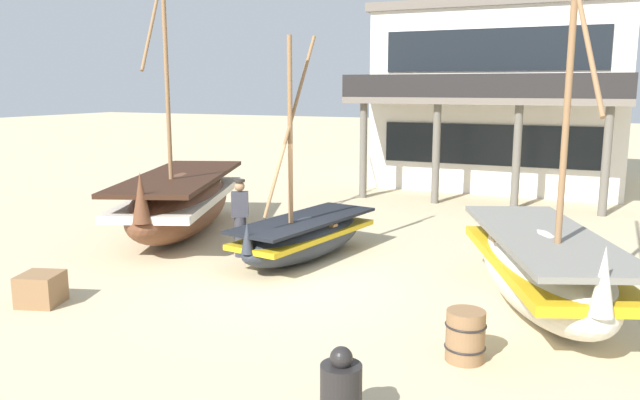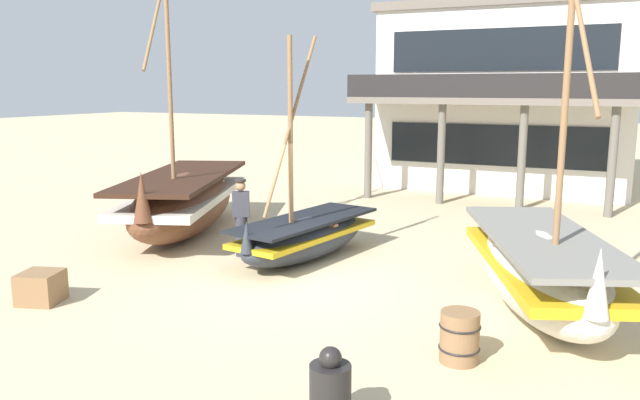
# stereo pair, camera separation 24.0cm
# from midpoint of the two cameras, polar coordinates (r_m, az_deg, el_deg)

# --- Properties ---
(ground_plane) EXTENTS (120.00, 120.00, 0.00)m
(ground_plane) POSITION_cam_midpoint_polar(r_m,az_deg,el_deg) (11.96, -2.58, -7.40)
(ground_plane) COLOR #CCB78E
(fishing_boat_near_left) EXTENTS (1.93, 3.99, 4.66)m
(fishing_boat_near_left) POSITION_cam_midpoint_polar(r_m,az_deg,el_deg) (13.33, -1.97, -3.29)
(fishing_boat_near_left) COLOR #2D333D
(fishing_boat_near_left) RESTS_ON ground
(fishing_boat_centre_large) EXTENTS (3.97, 6.26, 8.27)m
(fishing_boat_centre_large) POSITION_cam_midpoint_polar(r_m,az_deg,el_deg) (15.95, -12.98, -0.09)
(fishing_boat_centre_large) COLOR brown
(fishing_boat_centre_large) RESTS_ON ground
(fishing_boat_far_right) EXTENTS (3.33, 5.09, 6.90)m
(fishing_boat_far_right) POSITION_cam_midpoint_polar(r_m,az_deg,el_deg) (10.84, 19.05, -5.84)
(fishing_boat_far_right) COLOR silver
(fishing_boat_far_right) RESTS_ON ground
(fisherman_by_hull) EXTENTS (0.42, 0.37, 1.68)m
(fisherman_by_hull) POSITION_cam_midpoint_polar(r_m,az_deg,el_deg) (13.58, -7.77, -1.70)
(fisherman_by_hull) COLOR #33333D
(fisherman_by_hull) RESTS_ON ground
(capstan_winch) EXTENTS (0.65, 0.65, 0.89)m
(capstan_winch) POSITION_cam_midpoint_polar(r_m,az_deg,el_deg) (7.11, 0.92, -17.25)
(capstan_winch) COLOR black
(capstan_winch) RESTS_ON ground
(wooden_barrel) EXTENTS (0.56, 0.56, 0.70)m
(wooden_barrel) POSITION_cam_midpoint_polar(r_m,az_deg,el_deg) (8.76, 12.30, -11.97)
(wooden_barrel) COLOR olive
(wooden_barrel) RESTS_ON ground
(cargo_crate) EXTENTS (0.81, 0.81, 0.54)m
(cargo_crate) POSITION_cam_midpoint_polar(r_m,az_deg,el_deg) (11.70, -24.59, -7.38)
(cargo_crate) COLOR olive
(cargo_crate) RESTS_ON ground
(harbor_building_main) EXTENTS (8.81, 9.32, 6.50)m
(harbor_building_main) POSITION_cam_midpoint_polar(r_m,az_deg,el_deg) (24.86, 16.19, 9.03)
(harbor_building_main) COLOR white
(harbor_building_main) RESTS_ON ground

